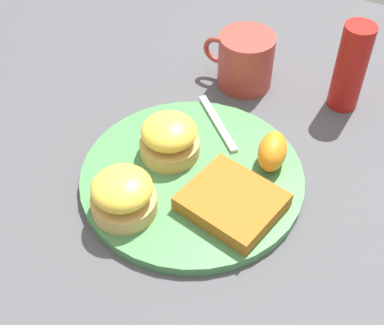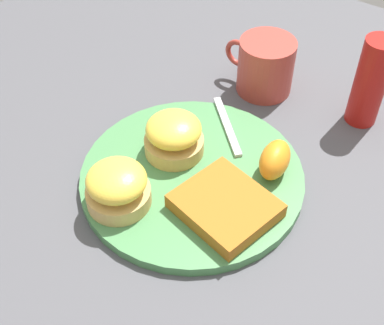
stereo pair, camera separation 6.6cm
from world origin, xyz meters
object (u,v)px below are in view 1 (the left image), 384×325
at_px(sandwich_benedict_right, 123,195).
at_px(hashbrown_patty, 232,202).
at_px(orange_wedge, 272,151).
at_px(cup, 245,60).
at_px(sandwich_benedict_left, 169,138).
at_px(fork, 237,156).
at_px(condiment_bottle, 351,67).

height_order(sandwich_benedict_right, hashbrown_patty, sandwich_benedict_right).
height_order(hashbrown_patty, orange_wedge, orange_wedge).
distance_m(hashbrown_patty, orange_wedge, 0.09).
bearing_deg(sandwich_benedict_right, cup, -94.72).
height_order(sandwich_benedict_left, fork, sandwich_benedict_left).
distance_m(orange_wedge, fork, 0.05).
xyz_separation_m(hashbrown_patty, condiment_bottle, (-0.06, -0.26, 0.04)).
distance_m(orange_wedge, cup, 0.19).
bearing_deg(fork, cup, -69.96).
xyz_separation_m(sandwich_benedict_left, condiment_bottle, (-0.17, -0.22, 0.03)).
distance_m(sandwich_benedict_left, cup, 0.20).
distance_m(orange_wedge, condiment_bottle, 0.18).
height_order(orange_wedge, condiment_bottle, condiment_bottle).
bearing_deg(orange_wedge, hashbrown_patty, 79.86).
xyz_separation_m(cup, condiment_bottle, (-0.15, -0.02, 0.02)).
distance_m(fork, cup, 0.18).
bearing_deg(sandwich_benedict_left, condiment_bottle, -128.50).
distance_m(sandwich_benedict_right, orange_wedge, 0.20).
bearing_deg(hashbrown_patty, sandwich_benedict_left, -23.64).
bearing_deg(orange_wedge, condiment_bottle, -104.93).
bearing_deg(sandwich_benedict_left, sandwich_benedict_right, 88.44).
relative_size(fork, condiment_bottle, 1.33).
height_order(orange_wedge, fork, orange_wedge).
height_order(hashbrown_patty, fork, hashbrown_patty).
bearing_deg(orange_wedge, cup, -56.63).
bearing_deg(orange_wedge, sandwich_benedict_right, 49.28).
height_order(sandwich_benedict_left, condiment_bottle, condiment_bottle).
bearing_deg(sandwich_benedict_left, cup, -96.44).
bearing_deg(condiment_bottle, sandwich_benedict_right, 61.65).
bearing_deg(fork, condiment_bottle, -115.84).
relative_size(hashbrown_patty, orange_wedge, 1.80).
relative_size(sandwich_benedict_left, cup, 0.70).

